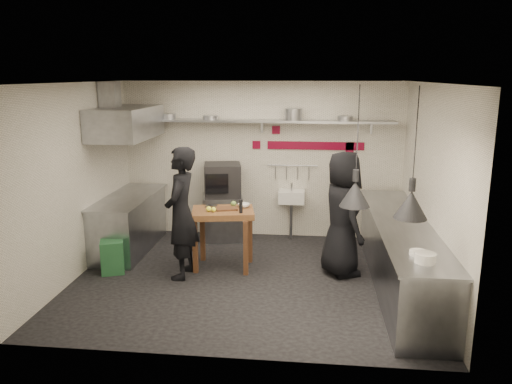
# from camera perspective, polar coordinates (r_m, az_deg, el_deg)

# --- Properties ---
(floor) EXTENTS (5.00, 5.00, 0.00)m
(floor) POSITION_cam_1_polar(r_m,az_deg,el_deg) (7.40, -0.94, -9.87)
(floor) COLOR black
(floor) RESTS_ON ground
(ceiling) EXTENTS (5.00, 5.00, 0.00)m
(ceiling) POSITION_cam_1_polar(r_m,az_deg,el_deg) (6.80, -1.03, 12.37)
(ceiling) COLOR beige
(ceiling) RESTS_ON floor
(wall_back) EXTENTS (5.00, 0.04, 2.80)m
(wall_back) POSITION_cam_1_polar(r_m,az_deg,el_deg) (9.01, 0.69, 3.66)
(wall_back) COLOR silver
(wall_back) RESTS_ON floor
(wall_front) EXTENTS (5.00, 0.04, 2.80)m
(wall_front) POSITION_cam_1_polar(r_m,az_deg,el_deg) (4.96, -4.03, -4.45)
(wall_front) COLOR silver
(wall_front) RESTS_ON floor
(wall_left) EXTENTS (0.04, 4.20, 2.80)m
(wall_left) POSITION_cam_1_polar(r_m,az_deg,el_deg) (7.68, -19.82, 1.17)
(wall_left) COLOR silver
(wall_left) RESTS_ON floor
(wall_right) EXTENTS (0.04, 4.20, 2.80)m
(wall_right) POSITION_cam_1_polar(r_m,az_deg,el_deg) (7.10, 19.45, 0.26)
(wall_right) COLOR silver
(wall_right) RESTS_ON floor
(red_band_horiz) EXTENTS (1.70, 0.02, 0.14)m
(red_band_horiz) POSITION_cam_1_polar(r_m,az_deg,el_deg) (8.91, 6.80, 5.27)
(red_band_horiz) COLOR maroon
(red_band_horiz) RESTS_ON wall_back
(red_band_vert) EXTENTS (0.14, 0.02, 1.10)m
(red_band_vert) POSITION_cam_1_polar(r_m,az_deg,el_deg) (9.02, 10.54, 2.14)
(red_band_vert) COLOR maroon
(red_band_vert) RESTS_ON wall_back
(red_tile_a) EXTENTS (0.14, 0.02, 0.14)m
(red_tile_a) POSITION_cam_1_polar(r_m,az_deg,el_deg) (8.90, 2.31, 7.10)
(red_tile_a) COLOR maroon
(red_tile_a) RESTS_ON wall_back
(red_tile_b) EXTENTS (0.14, 0.02, 0.14)m
(red_tile_b) POSITION_cam_1_polar(r_m,az_deg,el_deg) (8.96, 0.05, 5.41)
(red_tile_b) COLOR maroon
(red_tile_b) RESTS_ON wall_back
(back_shelf) EXTENTS (4.60, 0.34, 0.04)m
(back_shelf) POSITION_cam_1_polar(r_m,az_deg,el_deg) (8.74, 0.59, 8.12)
(back_shelf) COLOR gray
(back_shelf) RESTS_ON wall_back
(shelf_bracket_left) EXTENTS (0.04, 0.06, 0.24)m
(shelf_bracket_left) POSITION_cam_1_polar(r_m,az_deg,el_deg) (9.28, -11.18, 7.55)
(shelf_bracket_left) COLOR gray
(shelf_bracket_left) RESTS_ON wall_back
(shelf_bracket_mid) EXTENTS (0.04, 0.06, 0.24)m
(shelf_bracket_mid) POSITION_cam_1_polar(r_m,az_deg,el_deg) (8.90, 0.69, 7.56)
(shelf_bracket_mid) COLOR gray
(shelf_bracket_mid) RESTS_ON wall_back
(shelf_bracket_right) EXTENTS (0.04, 0.06, 0.24)m
(shelf_bracket_right) POSITION_cam_1_polar(r_m,az_deg,el_deg) (8.92, 13.02, 7.24)
(shelf_bracket_right) COLOR gray
(shelf_bracket_right) RESTS_ON wall_back
(pan_far_left) EXTENTS (0.27, 0.27, 0.09)m
(pan_far_left) POSITION_cam_1_polar(r_m,az_deg,el_deg) (9.05, -9.94, 8.51)
(pan_far_left) COLOR gray
(pan_far_left) RESTS_ON back_shelf
(pan_mid_left) EXTENTS (0.28, 0.28, 0.07)m
(pan_mid_left) POSITION_cam_1_polar(r_m,az_deg,el_deg) (8.87, -5.22, 8.49)
(pan_mid_left) COLOR gray
(pan_mid_left) RESTS_ON back_shelf
(stock_pot) EXTENTS (0.39, 0.39, 0.20)m
(stock_pot) POSITION_cam_1_polar(r_m,az_deg,el_deg) (8.70, 4.30, 8.85)
(stock_pot) COLOR gray
(stock_pot) RESTS_ON back_shelf
(pan_right) EXTENTS (0.34, 0.34, 0.08)m
(pan_right) POSITION_cam_1_polar(r_m,az_deg,el_deg) (8.72, 10.15, 8.29)
(pan_right) COLOR gray
(pan_right) RESTS_ON back_shelf
(oven_stand) EXTENTS (0.80, 0.75, 0.80)m
(oven_stand) POSITION_cam_1_polar(r_m,az_deg,el_deg) (9.02, -3.80, -2.89)
(oven_stand) COLOR gray
(oven_stand) RESTS_ON floor
(combi_oven) EXTENTS (0.73, 0.70, 0.58)m
(combi_oven) POSITION_cam_1_polar(r_m,az_deg,el_deg) (8.84, -3.85, 1.39)
(combi_oven) COLOR black
(combi_oven) RESTS_ON oven_stand
(oven_door) EXTENTS (0.49, 0.12, 0.46)m
(oven_door) POSITION_cam_1_polar(r_m,az_deg,el_deg) (8.58, -4.22, 1.01)
(oven_door) COLOR maroon
(oven_door) RESTS_ON combi_oven
(oven_glass) EXTENTS (0.38, 0.09, 0.34)m
(oven_glass) POSITION_cam_1_polar(r_m,az_deg,el_deg) (8.53, -4.49, 0.95)
(oven_glass) COLOR black
(oven_glass) RESTS_ON oven_door
(hand_sink) EXTENTS (0.46, 0.34, 0.22)m
(hand_sink) POSITION_cam_1_polar(r_m,az_deg,el_deg) (8.93, 4.09, -0.54)
(hand_sink) COLOR silver
(hand_sink) RESTS_ON wall_back
(sink_tap) EXTENTS (0.03, 0.03, 0.14)m
(sink_tap) POSITION_cam_1_polar(r_m,az_deg,el_deg) (8.89, 4.11, 0.59)
(sink_tap) COLOR gray
(sink_tap) RESTS_ON hand_sink
(sink_drain) EXTENTS (0.06, 0.06, 0.66)m
(sink_drain) POSITION_cam_1_polar(r_m,az_deg,el_deg) (9.01, 4.03, -3.32)
(sink_drain) COLOR gray
(sink_drain) RESTS_ON floor
(utensil_rail) EXTENTS (0.90, 0.02, 0.02)m
(utensil_rail) POSITION_cam_1_polar(r_m,az_deg,el_deg) (8.95, 4.18, 3.04)
(utensil_rail) COLOR gray
(utensil_rail) RESTS_ON wall_back
(counter_right) EXTENTS (0.70, 3.80, 0.90)m
(counter_right) POSITION_cam_1_polar(r_m,az_deg,el_deg) (7.30, 16.18, -6.95)
(counter_right) COLOR gray
(counter_right) RESTS_ON floor
(counter_right_top) EXTENTS (0.76, 3.90, 0.03)m
(counter_right_top) POSITION_cam_1_polar(r_m,az_deg,el_deg) (7.15, 16.42, -3.45)
(counter_right_top) COLOR gray
(counter_right_top) RESTS_ON counter_right
(plate_stack) EXTENTS (0.26, 0.26, 0.11)m
(plate_stack) POSITION_cam_1_polar(r_m,az_deg,el_deg) (5.71, 18.78, -7.14)
(plate_stack) COLOR silver
(plate_stack) RESTS_ON counter_right_top
(small_bowl_right) EXTENTS (0.24, 0.24, 0.05)m
(small_bowl_right) POSITION_cam_1_polar(r_m,az_deg,el_deg) (5.93, 18.09, -6.64)
(small_bowl_right) COLOR silver
(small_bowl_right) RESTS_ON counter_right_top
(counter_left) EXTENTS (0.70, 1.90, 0.90)m
(counter_left) POSITION_cam_1_polar(r_m,az_deg,el_deg) (8.71, -14.27, -3.53)
(counter_left) COLOR gray
(counter_left) RESTS_ON floor
(counter_left_top) EXTENTS (0.76, 2.00, 0.03)m
(counter_left_top) POSITION_cam_1_polar(r_m,az_deg,el_deg) (8.59, -14.44, -0.56)
(counter_left_top) COLOR gray
(counter_left_top) RESTS_ON counter_left
(extractor_hood) EXTENTS (0.78, 1.60, 0.50)m
(extractor_hood) POSITION_cam_1_polar(r_m,az_deg,el_deg) (8.37, -14.61, 7.67)
(extractor_hood) COLOR gray
(extractor_hood) RESTS_ON ceiling
(hood_duct) EXTENTS (0.28, 0.28, 0.50)m
(hood_duct) POSITION_cam_1_polar(r_m,az_deg,el_deg) (8.44, -16.38, 10.33)
(hood_duct) COLOR gray
(hood_duct) RESTS_ON ceiling
(green_bin) EXTENTS (0.42, 0.42, 0.50)m
(green_bin) POSITION_cam_1_polar(r_m,az_deg,el_deg) (7.84, -16.08, -7.09)
(green_bin) COLOR #245E34
(green_bin) RESTS_ON floor
(prep_table) EXTENTS (1.02, 0.80, 0.92)m
(prep_table) POSITION_cam_1_polar(r_m,az_deg,el_deg) (7.67, -3.75, -5.35)
(prep_table) COLOR brown
(prep_table) RESTS_ON floor
(cutting_board) EXTENTS (0.37, 0.31, 0.02)m
(cutting_board) POSITION_cam_1_polar(r_m,az_deg,el_deg) (7.55, -3.40, -1.90)
(cutting_board) COLOR #55321D
(cutting_board) RESTS_ON prep_table
(pepper_mill) EXTENTS (0.06, 0.06, 0.20)m
(pepper_mill) POSITION_cam_1_polar(r_m,az_deg,el_deg) (7.33, -1.74, -1.65)
(pepper_mill) COLOR black
(pepper_mill) RESTS_ON prep_table
(lemon_a) EXTENTS (0.08, 0.08, 0.08)m
(lemon_a) POSITION_cam_1_polar(r_m,az_deg,el_deg) (7.44, -5.43, -1.94)
(lemon_a) COLOR #ECF337
(lemon_a) RESTS_ON prep_table
(lemon_b) EXTENTS (0.08, 0.08, 0.07)m
(lemon_b) POSITION_cam_1_polar(r_m,az_deg,el_deg) (7.42, -4.86, -2.00)
(lemon_b) COLOR #ECF337
(lemon_b) RESTS_ON prep_table
(veg_ball) EXTENTS (0.09, 0.09, 0.09)m
(veg_ball) POSITION_cam_1_polar(r_m,az_deg,el_deg) (7.68, -2.59, -1.35)
(veg_ball) COLOR olive
(veg_ball) RESTS_ON prep_table
(steel_tray) EXTENTS (0.18, 0.14, 0.03)m
(steel_tray) POSITION_cam_1_polar(r_m,az_deg,el_deg) (7.69, -5.14, -1.64)
(steel_tray) COLOR gray
(steel_tray) RESTS_ON prep_table
(bowl) EXTENTS (0.20, 0.20, 0.06)m
(bowl) POSITION_cam_1_polar(r_m,az_deg,el_deg) (7.66, -1.39, -1.54)
(bowl) COLOR silver
(bowl) RESTS_ON prep_table
(heat_lamp_near) EXTENTS (0.41, 0.41, 1.40)m
(heat_lamp_near) POSITION_cam_1_polar(r_m,az_deg,el_deg) (5.84, 11.48, 5.05)
(heat_lamp_near) COLOR black
(heat_lamp_near) RESTS_ON ceiling
(heat_lamp_far) EXTENTS (0.46, 0.46, 1.40)m
(heat_lamp_far) POSITION_cam_1_polar(r_m,az_deg,el_deg) (5.46, 17.68, 4.17)
(heat_lamp_far) COLOR black
(heat_lamp_far) RESTS_ON ceiling
(chef_left) EXTENTS (0.49, 0.72, 1.92)m
(chef_left) POSITION_cam_1_polar(r_m,az_deg,el_deg) (7.26, -8.55, -2.43)
(chef_left) COLOR black
(chef_left) RESTS_ON floor
(chef_right) EXTENTS (0.86, 1.05, 1.84)m
(chef_right) POSITION_cam_1_polar(r_m,az_deg,el_deg) (7.40, 9.84, -2.48)
(chef_right) COLOR black
(chef_right) RESTS_ON floor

